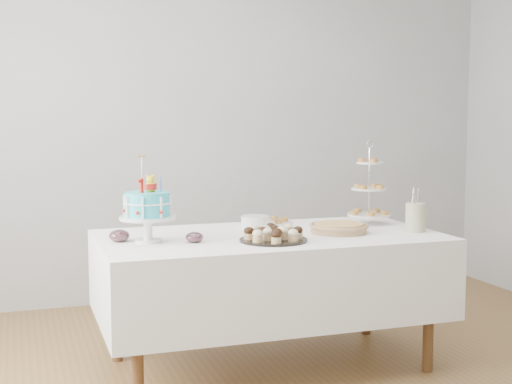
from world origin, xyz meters
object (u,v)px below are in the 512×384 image
object	(u,v)px
pie	(339,227)
jam_bowl_a	(194,237)
tiered_stand	(369,189)
pastry_plate	(273,221)
utensil_pitcher	(415,216)
birthday_cake	(148,219)
cupcake_tray	(273,234)
jam_bowl_b	(119,236)
plate_stack	(255,221)
table	(269,274)

from	to	relation	value
pie	jam_bowl_a	size ratio (longest dim) A/B	3.56
tiered_stand	pastry_plate	size ratio (longest dim) A/B	2.07
pastry_plate	utensil_pitcher	xyz separation A→B (m)	(0.68, -0.56, 0.07)
pastry_plate	utensil_pitcher	bearing A→B (deg)	-39.42
pie	birthday_cake	bearing A→B (deg)	178.37
cupcake_tray	jam_bowl_b	size ratio (longest dim) A/B	3.34
tiered_stand	utensil_pitcher	bearing A→B (deg)	-71.64
jam_bowl_b	plate_stack	bearing A→B (deg)	16.81
table	utensil_pitcher	bearing A→B (deg)	-11.68
table	utensil_pitcher	world-z (taller)	utensil_pitcher
pastry_plate	jam_bowl_b	size ratio (longest dim) A/B	2.29
table	tiered_stand	world-z (taller)	tiered_stand
cupcake_tray	plate_stack	bearing A→B (deg)	82.34
jam_bowl_a	jam_bowl_b	bearing A→B (deg)	157.66
table	pie	bearing A→B (deg)	-9.68
pie	jam_bowl_b	xyz separation A→B (m)	(-1.24, 0.11, -0.00)
jam_bowl_a	pie	bearing A→B (deg)	3.06
tiered_stand	utensil_pitcher	world-z (taller)	tiered_stand
jam_bowl_b	utensil_pitcher	distance (m)	1.69
pie	jam_bowl_a	bearing A→B (deg)	-176.94
table	jam_bowl_b	xyz separation A→B (m)	(-0.84, 0.04, 0.26)
birthday_cake	cupcake_tray	size ratio (longest dim) A/B	1.26
plate_stack	utensil_pitcher	distance (m)	0.95
table	plate_stack	xyz separation A→B (m)	(0.01, 0.30, 0.26)
pie	utensil_pitcher	xyz separation A→B (m)	(0.44, -0.11, 0.06)
table	cupcake_tray	bearing A→B (deg)	-104.33
pie	jam_bowl_b	distance (m)	1.25
table	pastry_plate	xyz separation A→B (m)	(0.16, 0.38, 0.24)
utensil_pitcher	table	bearing A→B (deg)	-173.81
utensil_pitcher	plate_stack	bearing A→B (deg)	168.20
cupcake_tray	jam_bowl_b	distance (m)	0.83
pie	plate_stack	world-z (taller)	plate_stack
jam_bowl_b	pastry_plate	bearing A→B (deg)	19.00
table	tiered_stand	size ratio (longest dim) A/B	3.70
plate_stack	utensil_pitcher	world-z (taller)	utensil_pitcher
utensil_pitcher	cupcake_tray	bearing A→B (deg)	-159.55
utensil_pitcher	jam_bowl_b	bearing A→B (deg)	-169.34
table	plate_stack	bearing A→B (deg)	87.29
utensil_pitcher	birthday_cake	bearing A→B (deg)	-167.19
jam_bowl_a	utensil_pitcher	distance (m)	1.31
birthday_cake	pastry_plate	bearing A→B (deg)	1.80
birthday_cake	pastry_plate	size ratio (longest dim) A/B	1.84
table	jam_bowl_a	bearing A→B (deg)	-166.15
birthday_cake	jam_bowl_a	size ratio (longest dim) A/B	4.79
pie	jam_bowl_b	bearing A→B (deg)	175.05
pie	pastry_plate	world-z (taller)	pie
plate_stack	jam_bowl_b	xyz separation A→B (m)	(-0.85, -0.26, -0.00)
cupcake_tray	plate_stack	world-z (taller)	cupcake_tray
plate_stack	pastry_plate	bearing A→B (deg)	30.47
tiered_stand	jam_bowl_b	bearing A→B (deg)	-174.87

